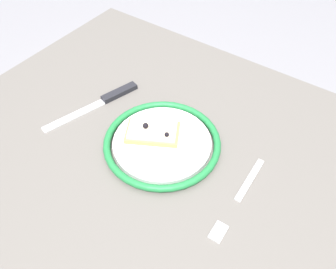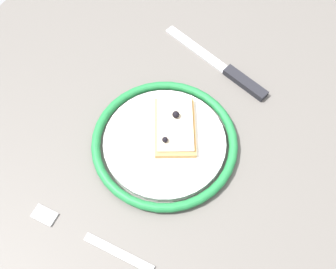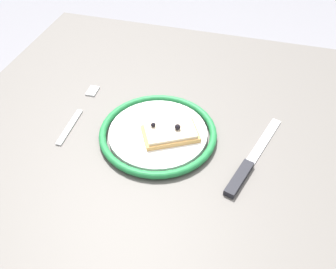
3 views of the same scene
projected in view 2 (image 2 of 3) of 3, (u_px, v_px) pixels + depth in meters
name	position (u px, v px, depth m)	size (l,w,h in m)	color
ground_plane	(157.00, 235.00, 1.28)	(6.00, 6.00, 0.00)	gray
dining_table	(148.00, 157.00, 0.74)	(0.92, 0.83, 0.73)	#5B5651
plate	(165.00, 142.00, 0.62)	(0.24, 0.24, 0.02)	white
pizza_slice_near	(175.00, 126.00, 0.62)	(0.13, 0.11, 0.03)	tan
knife	(231.00, 73.00, 0.70)	(0.09, 0.24, 0.01)	silver
fork	(90.00, 238.00, 0.55)	(0.02, 0.20, 0.00)	silver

